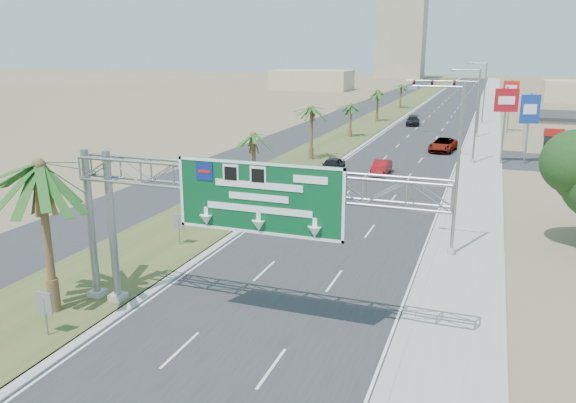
% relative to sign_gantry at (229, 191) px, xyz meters
% --- Properties ---
extents(road, '(12.00, 300.00, 0.02)m').
position_rel_sign_gantry_xyz_m(road, '(1.06, 100.07, -6.05)').
color(road, '#28282B').
rests_on(road, ground).
extents(sidewalk_right, '(4.00, 300.00, 0.10)m').
position_rel_sign_gantry_xyz_m(sidewalk_right, '(9.56, 100.07, -6.01)').
color(sidewalk_right, '#9E9B93').
rests_on(sidewalk_right, ground).
extents(median_grass, '(7.00, 300.00, 0.12)m').
position_rel_sign_gantry_xyz_m(median_grass, '(-8.94, 100.07, -6.00)').
color(median_grass, '#3F5023').
rests_on(median_grass, ground).
extents(opposing_road, '(8.00, 300.00, 0.02)m').
position_rel_sign_gantry_xyz_m(opposing_road, '(-15.94, 100.07, -6.05)').
color(opposing_road, '#28282B').
rests_on(opposing_road, ground).
extents(sign_gantry, '(16.75, 1.24, 7.50)m').
position_rel_sign_gantry_xyz_m(sign_gantry, '(0.00, 0.00, 0.00)').
color(sign_gantry, gray).
rests_on(sign_gantry, ground).
extents(palm_near, '(5.70, 5.70, 8.35)m').
position_rel_sign_gantry_xyz_m(palm_near, '(-8.14, -1.93, 0.87)').
color(palm_near, brown).
rests_on(palm_near, ground).
extents(palm_row_b, '(3.99, 3.99, 5.95)m').
position_rel_sign_gantry_xyz_m(palm_row_b, '(-8.44, 22.07, -1.16)').
color(palm_row_b, brown).
rests_on(palm_row_b, ground).
extents(palm_row_c, '(3.99, 3.99, 6.75)m').
position_rel_sign_gantry_xyz_m(palm_row_c, '(-8.44, 38.07, -0.39)').
color(palm_row_c, brown).
rests_on(palm_row_c, ground).
extents(palm_row_d, '(3.99, 3.99, 5.45)m').
position_rel_sign_gantry_xyz_m(palm_row_d, '(-8.44, 56.07, -1.64)').
color(palm_row_d, brown).
rests_on(palm_row_d, ground).
extents(palm_row_e, '(3.99, 3.99, 6.15)m').
position_rel_sign_gantry_xyz_m(palm_row_e, '(-8.44, 75.07, -0.97)').
color(palm_row_e, brown).
rests_on(palm_row_e, ground).
extents(palm_row_f, '(3.99, 3.99, 5.75)m').
position_rel_sign_gantry_xyz_m(palm_row_f, '(-8.44, 100.07, -1.35)').
color(palm_row_f, brown).
rests_on(palm_row_f, ground).
extents(streetlight_near, '(3.27, 0.44, 10.00)m').
position_rel_sign_gantry_xyz_m(streetlight_near, '(8.36, 12.07, -1.36)').
color(streetlight_near, gray).
rests_on(streetlight_near, ground).
extents(streetlight_mid, '(3.27, 0.44, 10.00)m').
position_rel_sign_gantry_xyz_m(streetlight_mid, '(8.36, 42.07, -1.36)').
color(streetlight_mid, gray).
rests_on(streetlight_mid, ground).
extents(streetlight_far, '(3.27, 0.44, 10.00)m').
position_rel_sign_gantry_xyz_m(streetlight_far, '(8.36, 78.07, -1.36)').
color(streetlight_far, gray).
rests_on(streetlight_far, ground).
extents(signal_mast, '(10.28, 0.71, 8.00)m').
position_rel_sign_gantry_xyz_m(signal_mast, '(6.23, 62.05, -1.21)').
color(signal_mast, gray).
rests_on(signal_mast, ground).
extents(median_signback_a, '(0.75, 0.08, 2.08)m').
position_rel_sign_gantry_xyz_m(median_signback_a, '(-6.74, -3.93, -4.61)').
color(median_signback_a, gray).
rests_on(median_signback_a, ground).
extents(median_signback_b, '(0.75, 0.08, 2.08)m').
position_rel_sign_gantry_xyz_m(median_signback_b, '(-7.44, 8.07, -4.61)').
color(median_signback_b, gray).
rests_on(median_signback_b, ground).
extents(tower_distant, '(20.00, 16.00, 35.00)m').
position_rel_sign_gantry_xyz_m(tower_distant, '(-30.94, 240.07, 11.44)').
color(tower_distant, tan).
rests_on(tower_distant, ground).
extents(building_distant_left, '(24.00, 14.00, 6.00)m').
position_rel_sign_gantry_xyz_m(building_distant_left, '(-43.94, 150.07, -3.06)').
color(building_distant_left, tan).
rests_on(building_distant_left, ground).
extents(car_left_lane, '(1.99, 4.47, 1.50)m').
position_rel_sign_gantry_xyz_m(car_left_lane, '(-4.41, 32.22, -5.31)').
color(car_left_lane, black).
rests_on(car_left_lane, ground).
extents(car_mid_lane, '(1.48, 4.22, 1.39)m').
position_rel_sign_gantry_xyz_m(car_mid_lane, '(0.32, 33.35, -5.36)').
color(car_mid_lane, maroon).
rests_on(car_mid_lane, ground).
extents(car_right_lane, '(3.30, 6.02, 1.60)m').
position_rel_sign_gantry_xyz_m(car_right_lane, '(4.84, 48.78, -5.26)').
color(car_right_lane, gray).
rests_on(car_right_lane, ground).
extents(car_far, '(2.51, 5.26, 1.48)m').
position_rel_sign_gantry_xyz_m(car_far, '(-2.02, 72.58, -5.32)').
color(car_far, black).
rests_on(car_far, ground).
extents(pole_sign_red_near, '(2.39, 0.94, 8.20)m').
position_rel_sign_gantry_xyz_m(pole_sign_red_near, '(11.39, 42.77, 0.32)').
color(pole_sign_red_near, gray).
rests_on(pole_sign_red_near, ground).
extents(pole_sign_blue, '(1.97, 1.03, 7.57)m').
position_rel_sign_gantry_xyz_m(pole_sign_blue, '(13.80, 43.78, -0.48)').
color(pole_sign_blue, gray).
rests_on(pole_sign_blue, ground).
extents(pole_sign_red_far, '(2.22, 0.49, 7.74)m').
position_rel_sign_gantry_xyz_m(pole_sign_red_far, '(12.36, 68.98, 0.03)').
color(pole_sign_red_far, gray).
rests_on(pole_sign_red_far, ground).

